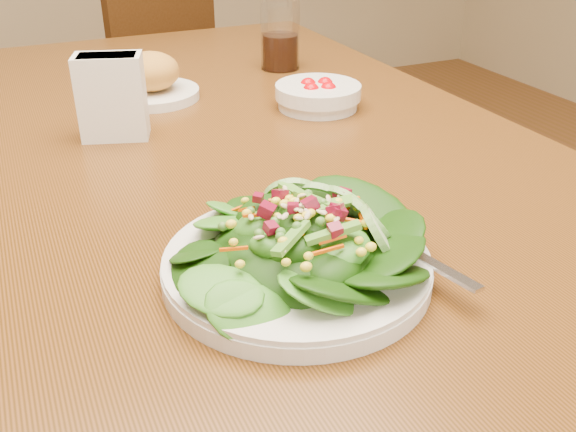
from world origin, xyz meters
The scene contains 7 objects.
dining_table centered at (0.00, 0.00, 0.65)m, with size 0.90×1.40×0.75m.
chair_far centered at (0.13, 1.10, 0.45)m, with size 0.52×0.52×0.85m.
salad_plate centered at (-0.04, -0.39, 0.78)m, with size 0.27×0.26×0.08m.
bread_plate centered at (-0.04, 0.21, 0.78)m, with size 0.16×0.16×0.08m.
tomato_bowl centered at (0.20, 0.05, 0.77)m, with size 0.14×0.14×0.05m.
drinking_glass centered at (0.24, 0.29, 0.81)m, with size 0.08×0.08×0.13m.
napkin_holder centered at (-0.13, 0.05, 0.81)m, with size 0.11×0.08×0.12m.
Camera 1 is at (-0.27, -0.86, 1.10)m, focal length 40.00 mm.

